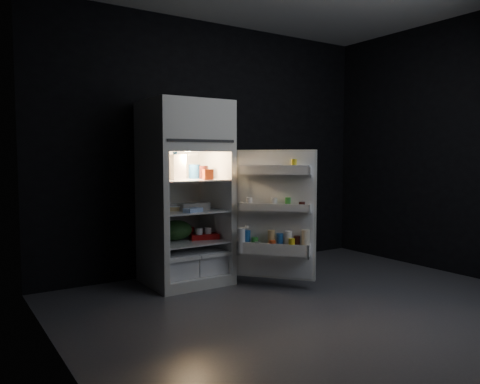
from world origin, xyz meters
TOP-DOWN VIEW (x-y plane):
  - floor at (0.00, 0.00)m, footprint 4.00×3.40m
  - wall_back at (0.00, 1.70)m, footprint 4.00×0.00m
  - wall_left at (-2.00, 0.00)m, footprint 0.00×3.40m
  - wall_right at (2.00, 0.00)m, footprint 0.00×3.40m
  - refrigerator at (-0.57, 1.32)m, footprint 0.76×0.71m
  - fridge_door at (0.05, 0.65)m, footprint 0.61×0.68m
  - milk_jug at (-0.67, 1.30)m, footprint 0.18×0.18m
  - mayo_jar at (-0.43, 1.35)m, footprint 0.16×0.16m
  - jam_jar at (-0.37, 1.26)m, footprint 0.12×0.12m
  - amber_bottle at (-0.79, 1.36)m, footprint 0.10×0.10m
  - small_carton at (-0.44, 1.07)m, footprint 0.10×0.08m
  - egg_carton at (-0.51, 1.22)m, footprint 0.32×0.15m
  - pie at (-0.67, 1.36)m, footprint 0.35×0.35m
  - flat_package at (-0.60, 1.07)m, footprint 0.20×0.15m
  - wrapped_pkg at (-0.39, 1.47)m, footprint 0.14×0.13m
  - produce_bag at (-0.65, 1.34)m, footprint 0.39×0.35m
  - yogurt_tray at (-0.38, 1.24)m, footprint 0.31×0.22m
  - small_can_red at (-0.41, 1.48)m, footprint 0.08×0.08m
  - small_can_silver at (-0.31, 1.39)m, footprint 0.08×0.08m

SIDE VIEW (x-z plane):
  - floor at x=0.00m, z-range 0.00..0.00m
  - yogurt_tray at x=-0.38m, z-range 0.43..0.48m
  - small_can_red at x=-0.41m, z-range 0.43..0.52m
  - small_can_silver at x=-0.31m, z-range 0.43..0.52m
  - produce_bag at x=-0.65m, z-range 0.43..0.62m
  - fridge_door at x=0.05m, z-range 0.07..1.29m
  - pie at x=-0.67m, z-range 0.73..0.77m
  - flat_package at x=-0.60m, z-range 0.73..0.77m
  - wrapped_pkg at x=-0.39m, z-range 0.73..0.78m
  - egg_carton at x=-0.51m, z-range 0.73..0.80m
  - refrigerator at x=-0.57m, z-range 0.07..1.85m
  - small_carton at x=-0.44m, z-range 1.03..1.13m
  - jam_jar at x=-0.37m, z-range 1.03..1.16m
  - mayo_jar at x=-0.43m, z-range 1.03..1.17m
  - amber_bottle at x=-0.79m, z-range 1.03..1.25m
  - milk_jug at x=-0.67m, z-range 1.03..1.27m
  - wall_back at x=0.00m, z-range 0.00..2.70m
  - wall_left at x=-2.00m, z-range 0.00..2.70m
  - wall_right at x=2.00m, z-range 0.00..2.70m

